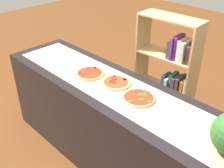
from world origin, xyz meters
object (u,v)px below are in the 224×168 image
Objects in this scene: pizza_pepperoni_1 at (116,83)px; pizza_spinach_2 at (139,98)px; pizza_pepperoni_0 at (90,73)px; bookshelf at (172,77)px.

pizza_spinach_2 reaches higher than pizza_pepperoni_1.
bookshelf reaches higher than pizza_pepperoni_0.
pizza_spinach_2 is at bearing -73.18° from bookshelf.
pizza_pepperoni_1 is at bearing 171.91° from pizza_spinach_2.
pizza_pepperoni_1 is at bearing -91.20° from bookshelf.
pizza_pepperoni_1 is 0.20× the size of bookshelf.
pizza_pepperoni_0 is 1.04× the size of pizza_pepperoni_1.
bookshelf is (-0.28, 0.94, -0.29)m from pizza_spinach_2.
pizza_pepperoni_1 is 0.99× the size of pizza_spinach_2.
bookshelf is (0.32, 0.95, -0.29)m from pizza_pepperoni_0.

